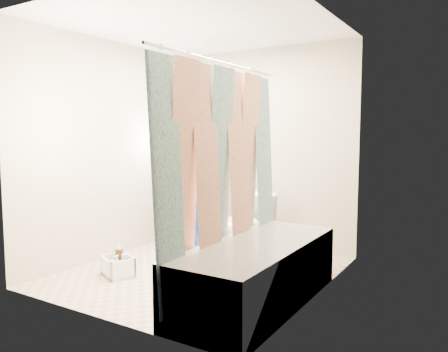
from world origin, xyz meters
The scene contains 14 objects.
floor centered at (0.00, 0.00, 0.00)m, with size 2.60×2.60×0.00m, color tan.
ceiling centered at (0.00, 0.00, 2.40)m, with size 2.40×2.60×0.02m, color white.
wall_back centered at (0.00, 1.30, 1.20)m, with size 2.40×0.02×2.40m, color tan.
wall_front centered at (0.00, -1.30, 1.20)m, with size 2.40×0.02×2.40m, color tan.
wall_left centered at (-1.20, 0.00, 1.20)m, with size 0.02×2.60×2.40m, color tan.
wall_right centered at (1.20, 0.00, 1.20)m, with size 0.02×2.60×2.40m, color tan.
bathtub centered at (0.85, -0.43, 0.27)m, with size 0.70×1.75×0.50m.
curtain_rod centered at (0.52, -0.43, 1.95)m, with size 0.02×0.02×1.90m, color silver.
shower_curtain centered at (0.52, -0.43, 1.02)m, with size 0.06×1.75×1.80m, color white.
toilet centered at (0.13, 0.71, 0.36)m, with size 0.40×0.70×0.71m, color white.
tank_lid centered at (0.11, 0.59, 0.42)m, with size 0.44×0.19×0.03m, color white.
tank_internals centered at (0.11, 0.90, 0.70)m, with size 0.17×0.06×0.23m.
plumber centered at (-0.54, 0.63, 0.96)m, with size 0.70×0.46×1.93m, color navy.
cleaning_caddy centered at (-0.61, -0.53, 0.09)m, with size 0.39×0.36×0.24m.
Camera 1 is at (2.42, -3.50, 1.38)m, focal length 35.00 mm.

